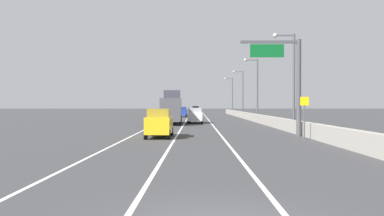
{
  "coord_description": "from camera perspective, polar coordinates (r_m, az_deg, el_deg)",
  "views": [
    {
      "loc": [
        -0.48,
        -7.86,
        2.47
      ],
      "look_at": [
        -1.12,
        52.95,
        1.91
      ],
      "focal_mm": 36.4,
      "sensor_mm": 36.0,
      "label": 1
    }
  ],
  "objects": [
    {
      "name": "car_yellow_3",
      "position": [
        29.14,
        -4.8,
        -2.24
      ],
      "size": [
        1.84,
        4.39,
        2.15
      ],
      "color": "gold",
      "rests_on": "ground_plane"
    },
    {
      "name": "lane_stripe_left",
      "position": [
        63.11,
        -3.96,
        -1.72
      ],
      "size": [
        0.16,
        130.0,
        0.0
      ],
      "primitive_type": "cube",
      "color": "silver",
      "rests_on": "ground_plane"
    },
    {
      "name": "speed_advisory_sign",
      "position": [
        28.51,
        16.14,
        -0.91
      ],
      "size": [
        0.6,
        0.11,
        3.0
      ],
      "color": "#4C4C51",
      "rests_on": "ground_plane"
    },
    {
      "name": "lamp_post_right_fifth",
      "position": [
        99.5,
        5.78,
        2.2
      ],
      "size": [
        2.14,
        0.44,
        9.28
      ],
      "color": "#4C4C51",
      "rests_on": "ground_plane"
    },
    {
      "name": "lamp_post_right_second",
      "position": [
        38.44,
        14.31,
        4.85
      ],
      "size": [
        2.14,
        0.44,
        9.28
      ],
      "color": "#4C4C51",
      "rests_on": "ground_plane"
    },
    {
      "name": "lane_stripe_center",
      "position": [
        62.93,
        -0.78,
        -1.72
      ],
      "size": [
        0.16,
        130.0,
        0.0
      ],
      "primitive_type": "cube",
      "color": "silver",
      "rests_on": "ground_plane"
    },
    {
      "name": "car_black_0",
      "position": [
        101.11,
        0.53,
        -0.29
      ],
      "size": [
        1.9,
        4.47,
        2.06
      ],
      "color": "black",
      "rests_on": "ground_plane"
    },
    {
      "name": "ground_plane",
      "position": [
        71.9,
        0.98,
        -1.44
      ],
      "size": [
        320.0,
        320.0,
        0.0
      ],
      "primitive_type": "plane",
      "color": "#38383A"
    },
    {
      "name": "car_blue_2",
      "position": [
        77.77,
        -1.5,
        -0.56
      ],
      "size": [
        1.99,
        4.49,
        2.0
      ],
      "color": "#1E389E",
      "rests_on": "ground_plane"
    },
    {
      "name": "box_truck",
      "position": [
        48.93,
        -3.01,
        -0.06
      ],
      "size": [
        2.71,
        9.33,
        4.3
      ],
      "color": "#4C4C51",
      "rests_on": "ground_plane"
    },
    {
      "name": "overhead_sign_gantry",
      "position": [
        31.02,
        14.05,
        4.69
      ],
      "size": [
        4.68,
        0.36,
        7.5
      ],
      "color": "#47474C",
      "rests_on": "ground_plane"
    },
    {
      "name": "lamp_post_right_third",
      "position": [
        58.59,
        9.29,
        3.36
      ],
      "size": [
        2.14,
        0.44,
        9.28
      ],
      "color": "#4C4C51",
      "rests_on": "ground_plane"
    },
    {
      "name": "car_white_1",
      "position": [
        51.33,
        0.51,
        -1.11
      ],
      "size": [
        2.09,
        4.59,
        2.02
      ],
      "color": "white",
      "rests_on": "ground_plane"
    },
    {
      "name": "lamp_post_right_fourth",
      "position": [
        79.03,
        7.25,
        2.63
      ],
      "size": [
        2.14,
        0.44,
        9.28
      ],
      "color": "#4C4C51",
      "rests_on": "ground_plane"
    },
    {
      "name": "lane_stripe_right",
      "position": [
        62.94,
        2.41,
        -1.72
      ],
      "size": [
        0.16,
        130.0,
        0.0
      ],
      "primitive_type": "cube",
      "color": "silver",
      "rests_on": "ground_plane"
    },
    {
      "name": "jersey_barrier_right",
      "position": [
        48.65,
        10.71,
        -1.74
      ],
      "size": [
        0.6,
        120.0,
        1.1
      ],
      "primitive_type": "cube",
      "color": "#9E998E",
      "rests_on": "ground_plane"
    }
  ]
}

